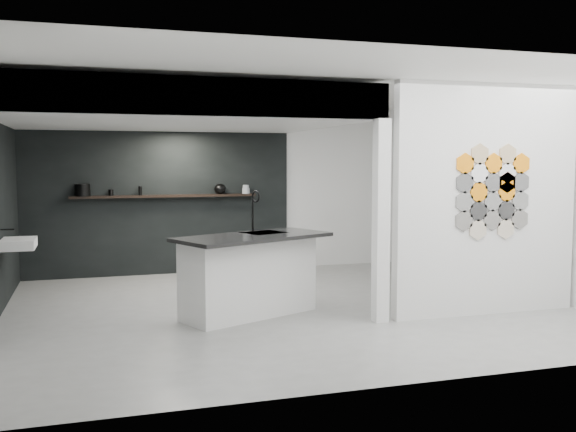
% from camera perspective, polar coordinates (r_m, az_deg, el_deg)
% --- Properties ---
extents(floor, '(7.00, 6.00, 0.01)m').
position_cam_1_polar(floor, '(8.28, -0.05, -8.18)').
color(floor, slate).
extents(partition_panel, '(2.45, 0.15, 2.80)m').
position_cam_1_polar(partition_panel, '(8.15, 17.24, 1.38)').
color(partition_panel, silver).
rests_on(partition_panel, floor).
extents(bay_clad_back, '(4.40, 0.04, 2.35)m').
position_cam_1_polar(bay_clad_back, '(10.75, -11.42, 1.11)').
color(bay_clad_back, black).
rests_on(bay_clad_back, floor).
extents(bulkhead, '(4.40, 4.00, 0.40)m').
position_cam_1_polar(bulkhead, '(8.80, -10.25, 9.27)').
color(bulkhead, silver).
rests_on(bulkhead, corner_column).
extents(corner_column, '(0.16, 0.16, 2.35)m').
position_cam_1_polar(corner_column, '(7.46, 8.27, -0.48)').
color(corner_column, silver).
rests_on(corner_column, floor).
extents(fascia_beam, '(4.40, 0.16, 0.40)m').
position_cam_1_polar(fascia_beam, '(6.90, -8.26, 10.51)').
color(fascia_beam, silver).
rests_on(fascia_beam, corner_column).
extents(wall_basin, '(0.40, 0.60, 0.12)m').
position_cam_1_polar(wall_basin, '(8.61, -22.84, -2.28)').
color(wall_basin, silver).
rests_on(wall_basin, bay_clad_left).
extents(display_shelf, '(3.00, 0.15, 0.04)m').
position_cam_1_polar(display_shelf, '(10.65, -10.84, 1.75)').
color(display_shelf, black).
rests_on(display_shelf, bay_clad_back).
extents(kitchen_island, '(2.04, 1.50, 1.51)m').
position_cam_1_polar(kitchen_island, '(7.79, -3.46, -5.17)').
color(kitchen_island, silver).
rests_on(kitchen_island, floor).
extents(stockpot, '(0.31, 0.31, 0.19)m').
position_cam_1_polar(stockpot, '(10.58, -17.78, 2.21)').
color(stockpot, black).
rests_on(stockpot, display_shelf).
extents(kettle, '(0.23, 0.23, 0.17)m').
position_cam_1_polar(kettle, '(10.78, -6.06, 2.42)').
color(kettle, black).
rests_on(kettle, display_shelf).
extents(glass_bowl, '(0.16, 0.16, 0.09)m').
position_cam_1_polar(glass_bowl, '(10.88, -3.76, 2.25)').
color(glass_bowl, gray).
rests_on(glass_bowl, display_shelf).
extents(glass_vase, '(0.11, 0.11, 0.15)m').
position_cam_1_polar(glass_vase, '(10.88, -3.76, 2.39)').
color(glass_vase, gray).
rests_on(glass_vase, display_shelf).
extents(bottle_dark, '(0.06, 0.06, 0.15)m').
position_cam_1_polar(bottle_dark, '(10.61, -13.00, 2.21)').
color(bottle_dark, black).
rests_on(bottle_dark, display_shelf).
extents(utensil_cup, '(0.08, 0.08, 0.10)m').
position_cam_1_polar(utensil_cup, '(10.59, -15.47, 2.02)').
color(utensil_cup, black).
rests_on(utensil_cup, display_shelf).
extents(hex_tile_cluster, '(1.04, 0.02, 1.16)m').
position_cam_1_polar(hex_tile_cluster, '(8.09, 17.80, 2.09)').
color(hex_tile_cluster, '#66635E').
rests_on(hex_tile_cluster, partition_panel).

